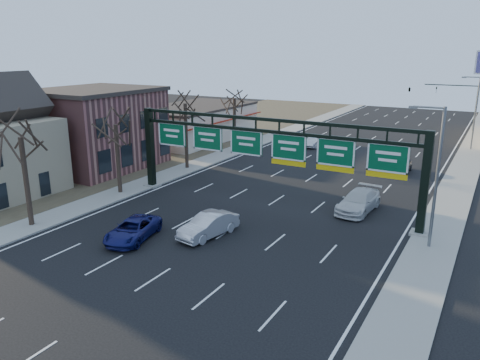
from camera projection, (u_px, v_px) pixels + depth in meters
The scene contains 20 objects.
ground at pixel (212, 242), 30.84m from camera, with size 160.00×160.00×0.00m, color black.
sidewalk_left at pixel (213, 159), 53.63m from camera, with size 3.00×120.00×0.12m, color gray.
sidewalk_right at pixel (455, 191), 41.50m from camera, with size 3.00×120.00×0.12m, color gray.
dirt_strip_left at pixel (132, 148), 59.42m from camera, with size 21.00×120.00×0.06m, color #473D2B.
lane_markings at pixel (319, 173), 47.58m from camera, with size 21.60×120.00×0.01m, color white.
sign_gantry at pixel (269, 151), 36.20m from camera, with size 24.60×1.20×7.20m.
brick_block at pixel (96, 128), 49.10m from camera, with size 10.40×12.40×8.30m.
cream_strip at pixel (195, 122), 64.65m from camera, with size 10.90×18.40×4.70m.
tree_near at pixel (19, 122), 31.51m from camera, with size 3.60×3.60×8.86m.
tree_gantry at pixel (115, 112), 39.15m from camera, with size 3.60×3.60×8.48m.
tree_mid at pixel (185, 93), 47.32m from camera, with size 3.60×3.60×9.24m.
tree_far at pixel (234, 90), 55.79m from camera, with size 3.60×3.60×8.86m.
streetlight_near at pixel (435, 171), 28.57m from camera, with size 2.15×0.22×9.00m.
streetlight_far at pixel (475, 109), 57.03m from camera, with size 2.15×0.22×9.00m.
traffic_signal_mast at pixel (434, 93), 72.69m from camera, with size 10.16×0.54×7.00m.
car_blue_suv at pixel (133, 230), 31.04m from camera, with size 2.26×4.90×1.36m, color navy.
car_silver_sedan at pixel (208, 225), 31.56m from camera, with size 1.64×4.71×1.55m, color silver.
car_white_wagon at pixel (359, 201), 36.41m from camera, with size 2.25×5.53×1.60m, color silver.
car_grey_far at pixel (401, 165), 47.89m from camera, with size 1.69×4.20×1.43m, color #414346.
car_silver_distant at pixel (315, 141), 60.23m from camera, with size 1.49×4.28×1.41m, color silver.
Camera 1 is at (15.67, -23.94, 12.34)m, focal length 35.00 mm.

